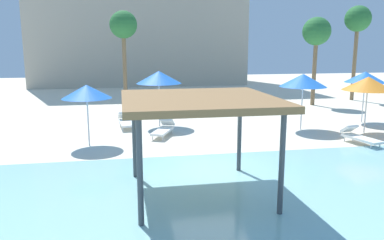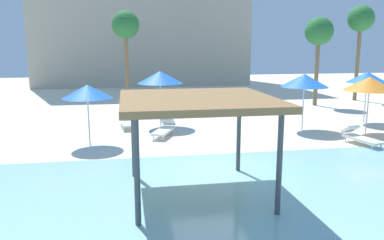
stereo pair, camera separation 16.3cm
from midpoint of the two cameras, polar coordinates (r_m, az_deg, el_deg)
name	(u,v)px [view 1 (the left image)]	position (r m, az deg, el deg)	size (l,w,h in m)	color
ground_plane	(210,168)	(13.32, 2.29, -7.10)	(80.00, 80.00, 0.00)	beige
shade_pavilion	(199,103)	(10.41, 0.59, 2.47)	(4.11, 4.11, 2.77)	#42474C
beach_umbrella_blue_0	(365,77)	(22.60, 24.09, 5.82)	(2.11, 2.11, 2.75)	silver
beach_umbrella_blue_1	(303,80)	(19.56, 15.91, 5.67)	(2.28, 2.28, 2.77)	silver
beach_umbrella_blue_2	(87,92)	(16.33, -15.62, 4.07)	(2.02, 2.02, 2.56)	silver
beach_umbrella_orange_3	(368,84)	(19.82, 24.41, 4.93)	(2.33, 2.33, 2.69)	silver
beach_umbrella_blue_4	(159,77)	(19.64, -5.17, 6.32)	(2.29, 2.29, 2.86)	silver
lounge_chair_0	(164,129)	(17.84, -4.46, -1.32)	(1.32, 1.98, 0.74)	white
lounge_chair_2	(126,121)	(19.86, -10.03, -0.18)	(0.78, 1.94, 0.74)	white
lounge_chair_4	(359,136)	(17.79, 23.24, -2.24)	(0.97, 1.98, 0.74)	white
palm_tree_0	(123,27)	(27.72, -10.30, 13.40)	(1.90, 1.90, 6.47)	brown
palm_tree_1	(317,33)	(27.99, 17.80, 12.13)	(1.90, 1.90, 6.00)	brown
palm_tree_2	(358,21)	(31.70, 23.20, 13.28)	(1.90, 1.90, 6.99)	brown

